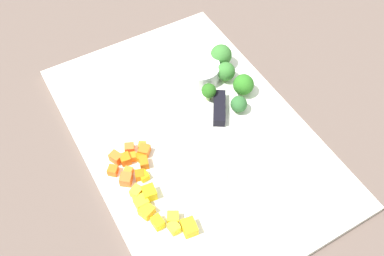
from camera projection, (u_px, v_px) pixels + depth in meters
The scene contains 30 objects.
ground_plane at pixel (192, 136), 0.74m from camera, with size 4.00×4.00×0.00m, color brown.
cutting_board at pixel (192, 134), 0.74m from camera, with size 0.54×0.36×0.01m, color white.
prep_bowl at pixel (200, 71), 0.80m from camera, with size 0.08×0.08×0.03m, color white.
chef_knife at pixel (219, 139), 0.72m from camera, with size 0.27×0.18×0.02m.
carrot_dice_0 at pixel (140, 157), 0.70m from camera, with size 0.01×0.01×0.01m, color orange.
carrot_dice_1 at pixel (133, 158), 0.69m from camera, with size 0.01×0.01×0.01m, color orange.
carrot_dice_2 at pixel (142, 146), 0.71m from camera, with size 0.01×0.01×0.01m, color orange.
carrot_dice_3 at pixel (126, 179), 0.67m from camera, with size 0.02×0.02×0.02m, color orange.
carrot_dice_4 at pixel (144, 163), 0.69m from camera, with size 0.02×0.01×0.02m, color orange.
carrot_dice_5 at pixel (140, 175), 0.67m from camera, with size 0.01×0.02×0.01m, color orange.
carrot_dice_6 at pixel (128, 171), 0.68m from camera, with size 0.01×0.01×0.01m, color orange.
carrot_dice_7 at pixel (116, 158), 0.69m from camera, with size 0.02×0.02×0.02m, color orange.
carrot_dice_8 at pixel (145, 152), 0.70m from camera, with size 0.02×0.02×0.01m, color orange.
carrot_dice_9 at pixel (126, 161), 0.69m from camera, with size 0.02×0.02×0.02m, color orange.
carrot_dice_10 at pixel (129, 148), 0.71m from camera, with size 0.01×0.02×0.01m, color orange.
carrot_dice_11 at pixel (113, 170), 0.68m from camera, with size 0.02×0.01×0.01m, color orange.
pepper_dice_0 at pixel (144, 176), 0.67m from camera, with size 0.01×0.01×0.01m, color yellow.
pepper_dice_1 at pixel (174, 228), 0.62m from camera, with size 0.02×0.01×0.02m, color yellow.
pepper_dice_2 at pixel (189, 227), 0.62m from camera, with size 0.02×0.02×0.02m, color yellow.
pepper_dice_3 at pixel (137, 192), 0.65m from camera, with size 0.02×0.02×0.02m, color yellow.
pepper_dice_4 at pixel (158, 222), 0.62m from camera, with size 0.01×0.02×0.02m, color yellow.
pepper_dice_5 at pixel (173, 218), 0.63m from camera, with size 0.02×0.02×0.02m, color yellow.
pepper_dice_6 at pixel (141, 202), 0.64m from camera, with size 0.02×0.02×0.02m, color yellow.
pepper_dice_7 at pixel (147, 211), 0.64m from camera, with size 0.02×0.02×0.01m, color yellow.
pepper_dice_8 at pixel (149, 193), 0.65m from camera, with size 0.02×0.02×0.02m, color yellow.
broccoli_floret_0 at pixel (209, 91), 0.76m from camera, with size 0.03×0.03×0.04m.
broccoli_floret_1 at pixel (243, 85), 0.77m from camera, with size 0.04×0.04×0.04m.
broccoli_floret_2 at pixel (238, 103), 0.75m from camera, with size 0.03×0.03×0.03m.
broccoli_floret_3 at pixel (221, 55), 0.81m from camera, with size 0.04×0.04×0.05m.
broccoli_floret_4 at pixel (226, 72), 0.79m from camera, with size 0.04×0.04×0.04m.
Camera 1 is at (-0.38, 0.22, 0.60)m, focal length 39.93 mm.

